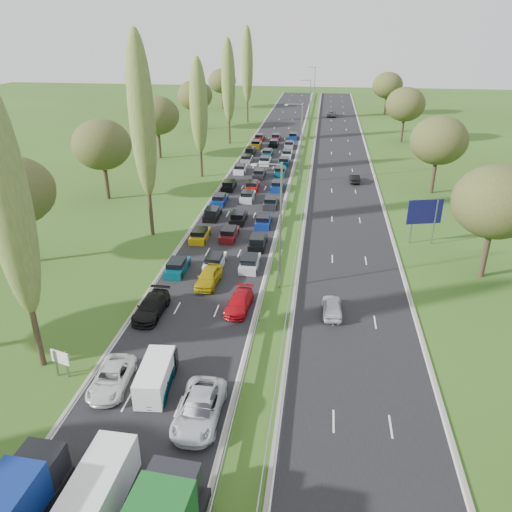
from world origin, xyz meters
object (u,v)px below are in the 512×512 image
(white_van_rear, at_px, (156,375))
(info_sign, at_px, (61,360))
(white_van_front, at_px, (101,485))
(near_car_2, at_px, (111,378))
(direction_sign, at_px, (425,214))
(near_car_3, at_px, (151,307))

(white_van_rear, distance_m, info_sign, 6.94)
(white_van_front, relative_size, info_sign, 2.69)
(near_car_2, height_order, direction_sign, direction_sign)
(info_sign, bearing_deg, near_car_2, -8.95)
(info_sign, bearing_deg, direction_sign, 43.76)
(near_car_3, distance_m, info_sign, 9.51)
(near_car_2, distance_m, white_van_front, 9.23)
(near_car_3, height_order, white_van_rear, white_van_rear)
(near_car_2, relative_size, white_van_rear, 1.06)
(near_car_2, distance_m, direction_sign, 37.74)
(white_van_rear, relative_size, info_sign, 2.27)
(near_car_3, distance_m, white_van_front, 18.43)
(info_sign, bearing_deg, white_van_rear, -1.49)
(white_van_rear, xyz_separation_m, direction_sign, (21.87, 27.76, 2.59))
(white_van_rear, bearing_deg, info_sign, 174.21)
(white_van_front, xyz_separation_m, info_sign, (-6.96, 9.30, 0.21))
(white_van_front, distance_m, white_van_rear, 9.13)
(info_sign, xyz_separation_m, direction_sign, (28.80, 27.58, 2.20))
(near_car_2, xyz_separation_m, white_van_front, (3.08, -8.69, 0.44))
(white_van_front, bearing_deg, white_van_rear, 91.67)
(white_van_rear, bearing_deg, white_van_front, -94.10)
(direction_sign, bearing_deg, near_car_2, -131.47)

